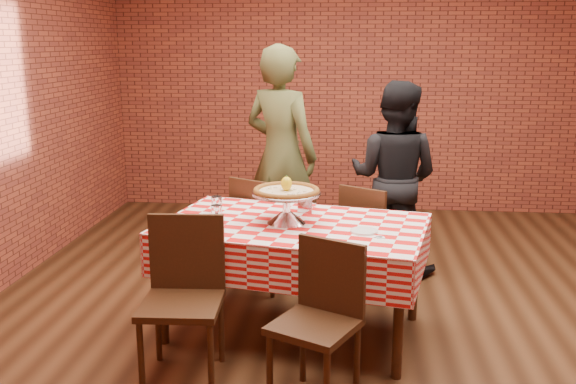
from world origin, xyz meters
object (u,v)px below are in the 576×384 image
Objects in this scene: chair_near_left at (181,302)px; diner_olive at (281,155)px; table at (293,278)px; water_glass_right at (217,205)px; chair_far_right at (372,239)px; diner_black at (394,178)px; chair_near_right at (314,328)px; water_glass_left at (217,214)px; condiment_caddy at (307,201)px; chair_far_left at (267,232)px; pizza_stand at (286,208)px; pizza at (286,192)px.

chair_near_left is 2.17m from diner_olive.
table is 14.49× the size of water_glass_right.
chair_far_right is 0.67m from diner_black.
water_glass_right is 1.35m from chair_near_right.
chair_near_right is 2.39m from diner_olive.
water_glass_left is 0.12× the size of chair_near_left.
chair_far_left is at bearing 142.86° from condiment_caddy.
table is at bearing 81.80° from diner_black.
pizza_stand is 1.03m from chair_far_right.
chair_far_left is (-0.29, 0.79, 0.07)m from table.
condiment_caddy is 0.09× the size of diner_black.
chair_far_left is (0.26, 0.60, -0.37)m from water_glass_right.
chair_far_left is 0.47× the size of diner_olive.
diner_olive reaches higher than pizza_stand.
water_glass_right reaches higher than chair_far_right.
water_glass_right is (-0.05, 0.23, 0.00)m from water_glass_left.
chair_near_right is 1.65m from chair_far_right.
condiment_caddy is at bearing 8.23° from water_glass_right.
condiment_caddy reaches higher than table.
diner_olive is at bearing 123.35° from condiment_caddy.
diner_black is at bearing -77.86° from chair_far_right.
chair_near_left is (-0.64, -0.95, -0.37)m from condiment_caddy.
water_glass_left is at bearing -175.39° from pizza.
condiment_caddy reaches higher than chair_near_right.
chair_near_left is at bearing 77.48° from diner_black.
chair_near_right reaches higher than table.
chair_near_right is (0.12, -1.16, -0.39)m from condiment_caddy.
chair_near_left is 1.49m from chair_far_left.
diner_olive is at bearing 97.86° from pizza.
pizza is 3.74× the size of water_glass_right.
chair_near_right is at bearing -74.72° from pizza_stand.
chair_near_left reaches higher than water_glass_left.
condiment_caddy is at bearing 68.44° from pizza_stand.
chair_near_right is 0.98× the size of chair_far_left.
diner_black is (0.18, 0.54, 0.37)m from chair_far_right.
water_glass_right is (-0.50, 0.20, -0.15)m from pizza.
chair_far_left reaches higher than table.
table is 0.59m from pizza.
chair_far_right is at bearing 51.65° from pizza_stand.
water_glass_left is (-0.45, -0.04, -0.04)m from pizza_stand.
water_glass_right is at bearing 158.52° from pizza_stand.
table is 1.04× the size of diner_black.
condiment_caddy is (0.07, 0.29, 0.46)m from table.
water_glass_right is 1.27m from diner_olive.
water_glass_right is at bearing 84.84° from chair_near_left.
diner_olive is at bearing 99.70° from table.
condiment_caddy reaches higher than water_glass_left.
water_glass_left is 1.79m from diner_black.
water_glass_left is at bearing -78.22° from water_glass_right.
table is at bearing 45.86° from chair_near_left.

